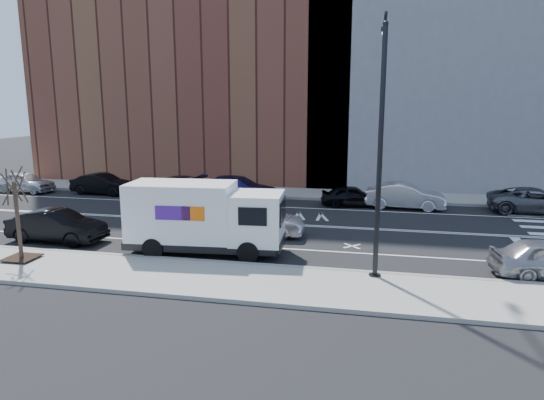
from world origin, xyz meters
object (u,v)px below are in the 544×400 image
at_px(far_parked_a, 25,182).
at_px(far_parked_b, 103,184).
at_px(fedex_van, 204,217).
at_px(driving_sedan, 259,221).

distance_m(far_parked_a, far_parked_b, 5.98).
relative_size(far_parked_a, far_parked_b, 0.98).
bearing_deg(fedex_van, far_parked_a, 143.23).
distance_m(far_parked_b, driving_sedan, 15.78).
bearing_deg(far_parked_b, fedex_van, -130.27).
xyz_separation_m(fedex_van, far_parked_a, (-17.68, 11.23, -0.86)).
height_order(fedex_van, far_parked_a, fedex_van).
bearing_deg(far_parked_a, driving_sedan, -107.07).
bearing_deg(far_parked_a, far_parked_b, -80.89).
bearing_deg(driving_sedan, fedex_van, 151.44).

